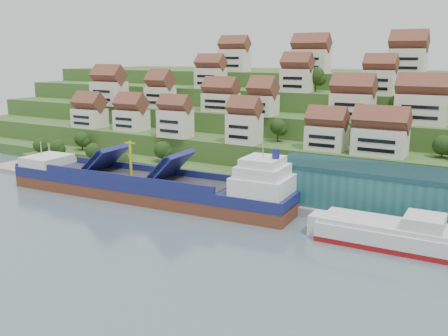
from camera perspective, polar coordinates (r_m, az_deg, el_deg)
The scene contains 11 objects.
ground at distance 129.46m, azimuth -5.53°, elevation -4.33°, with size 300.00×300.00×0.00m, color slate.
quay at distance 131.77m, azimuth 5.41°, elevation -3.52°, with size 180.00×14.00×2.20m, color gray.
pebble_beach at distance 176.41m, azimuth -18.62°, elevation -0.14°, with size 45.00×20.00×1.00m, color gray.
hillside at distance 217.79m, azimuth 10.67°, elevation 5.39°, with size 260.00×128.00×31.00m.
hillside_village at distance 172.07m, azimuth 8.05°, elevation 7.92°, with size 155.18×63.25×29.22m.
hillside_trees at distance 167.82m, azimuth 0.50°, elevation 5.39°, with size 136.01×62.38×31.06m.
warehouse at distance 122.59m, azimuth 19.55°, elevation -2.51°, with size 60.00×15.00×10.00m, color #235F61.
flagpole at distance 126.69m, azimuth 3.73°, elevation -1.45°, with size 1.28×0.16×8.00m.
beach_huts at distance 176.78m, azimuth -19.38°, elevation 0.36°, with size 14.40×3.70×2.20m.
cargo_ship at distance 134.46m, azimuth -8.26°, elevation -2.21°, with size 84.05×18.04×18.57m.
second_ship at distance 107.74m, azimuth 18.44°, elevation -7.19°, with size 27.86×10.87×8.01m.
Camera 1 is at (73.25, -99.71, 38.11)m, focal length 40.00 mm.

